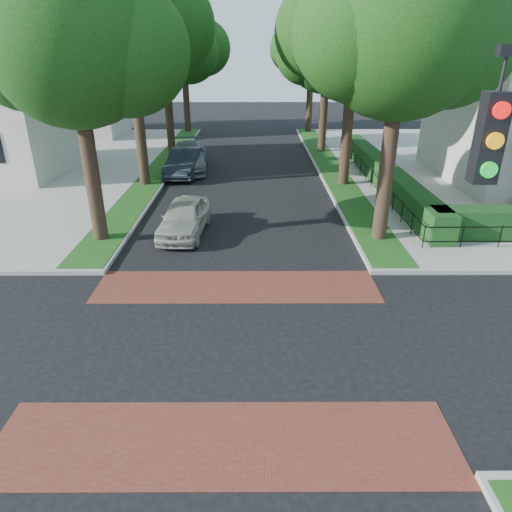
{
  "coord_description": "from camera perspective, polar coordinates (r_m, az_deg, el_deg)",
  "views": [
    {
      "loc": [
        0.57,
        -9.76,
        6.96
      ],
      "look_at": [
        0.61,
        2.05,
        1.6
      ],
      "focal_mm": 32.0,
      "sensor_mm": 36.0,
      "label": 1
    }
  ],
  "objects": [
    {
      "name": "crosswalk_far",
      "position": [
        14.72,
        -2.41,
        -3.81
      ],
      "size": [
        9.0,
        2.2,
        0.01
      ],
      "primitive_type": "cube",
      "color": "maroon",
      "rests_on": "ground"
    },
    {
      "name": "tree_right_near",
      "position": [
        17.74,
        18.1,
        25.5
      ],
      "size": [
        7.75,
        6.67,
        10.66
      ],
      "color": "black",
      "rests_on": "sidewalk_ne"
    },
    {
      "name": "ground",
      "position": [
        12.0,
        -2.95,
        -11.06
      ],
      "size": [
        120.0,
        120.0,
        0.0
      ],
      "primitive_type": "plane",
      "color": "black",
      "rests_on": "ground"
    },
    {
      "name": "hedge_main_road",
      "position": [
        26.51,
        15.65,
        9.96
      ],
      "size": [
        1.0,
        18.0,
        1.2
      ],
      "primitive_type": "cube",
      "color": "#153B14",
      "rests_on": "sidewalk_ne"
    },
    {
      "name": "tree_right_back",
      "position": [
        43.29,
        7.13,
        24.64
      ],
      "size": [
        7.5,
        6.45,
        10.2
      ],
      "color": "black",
      "rests_on": "sidewalk_ne"
    },
    {
      "name": "tree_right_far",
      "position": [
        34.36,
        9.0,
        24.05
      ],
      "size": [
        7.25,
        6.23,
        9.74
      ],
      "color": "black",
      "rests_on": "sidewalk_ne"
    },
    {
      "name": "crosswalk_near",
      "position": [
        9.58,
        -3.85,
        -22.21
      ],
      "size": [
        9.0,
        2.2,
        0.01
      ],
      "primitive_type": "cube",
      "color": "maroon",
      "rests_on": "ground"
    },
    {
      "name": "grass_strip_nw",
      "position": [
        30.25,
        -11.8,
        10.91
      ],
      "size": [
        1.6,
        29.8,
        0.02
      ],
      "primitive_type": "cube",
      "color": "#1C4814",
      "rests_on": "sidewalk_nw"
    },
    {
      "name": "parked_car_middle",
      "position": [
        28.21,
        -8.88,
        11.48
      ],
      "size": [
        2.04,
        4.89,
        1.57
      ],
      "primitive_type": "imported",
      "rotation": [
        0.0,
        0.0,
        -0.08
      ],
      "color": "#1F262F",
      "rests_on": "ground"
    },
    {
      "name": "tree_left_far",
      "position": [
        34.5,
        -11.17,
        24.26
      ],
      "size": [
        7.0,
        6.02,
        9.86
      ],
      "color": "black",
      "rests_on": "sidewalk_nw"
    },
    {
      "name": "tree_left_mid",
      "position": [
        25.75,
        -15.26,
        26.74
      ],
      "size": [
        8.0,
        6.88,
        11.48
      ],
      "color": "black",
      "rests_on": "sidewalk_nw"
    },
    {
      "name": "tree_left_near",
      "position": [
        18.01,
        -21.47,
        23.88
      ],
      "size": [
        7.5,
        6.45,
        10.2
      ],
      "color": "black",
      "rests_on": "sidewalk_nw"
    },
    {
      "name": "parked_car_front",
      "position": [
        18.91,
        -8.95,
        4.82
      ],
      "size": [
        2.0,
        4.31,
        1.43
      ],
      "primitive_type": "imported",
      "rotation": [
        0.0,
        0.0,
        -0.08
      ],
      "color": "#B4B4A2",
      "rests_on": "ground"
    },
    {
      "name": "tree_left_back",
      "position": [
        43.41,
        -8.92,
        24.74
      ],
      "size": [
        7.75,
        6.66,
        10.44
      ],
      "color": "black",
      "rests_on": "sidewalk_nw"
    },
    {
      "name": "fence_main_road",
      "position": [
        26.34,
        13.91,
        9.72
      ],
      "size": [
        0.06,
        18.0,
        0.9
      ],
      "primitive_type": null,
      "color": "black",
      "rests_on": "sidewalk_ne"
    },
    {
      "name": "house_left_far",
      "position": [
        44.78,
        -22.69,
        20.22
      ],
      "size": [
        10.0,
        9.0,
        10.14
      ],
      "color": "beige",
      "rests_on": "sidewalk_nw"
    },
    {
      "name": "grass_strip_ne",
      "position": [
        30.04,
        9.23,
        11.01
      ],
      "size": [
        1.6,
        29.8,
        0.02
      ],
      "primitive_type": "cube",
      "color": "#1C4814",
      "rests_on": "sidewalk_ne"
    },
    {
      "name": "parked_car_rear",
      "position": [
        29.55,
        -8.5,
        12.17
      ],
      "size": [
        2.8,
        5.89,
        1.66
      ],
      "primitive_type": "imported",
      "rotation": [
        0.0,
        0.0,
        0.08
      ],
      "color": "slate",
      "rests_on": "ground"
    },
    {
      "name": "tree_right_mid",
      "position": [
        25.54,
        12.48,
        26.21
      ],
      "size": [
        8.25,
        7.09,
        11.22
      ],
      "color": "black",
      "rests_on": "sidewalk_ne"
    }
  ]
}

